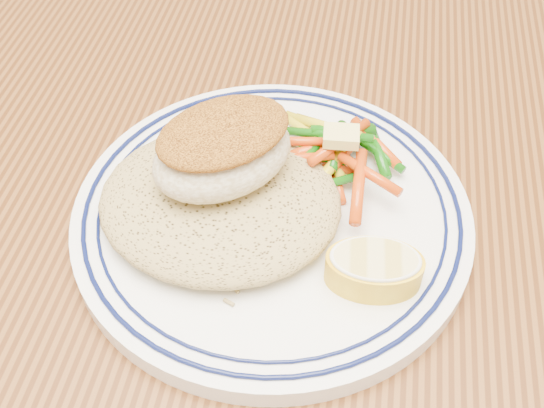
{
  "coord_description": "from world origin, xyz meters",
  "views": [
    {
      "loc": [
        0.07,
        -0.34,
        1.1
      ],
      "look_at": [
        0.02,
        -0.05,
        0.77
      ],
      "focal_mm": 45.0,
      "sensor_mm": 36.0,
      "label": 1
    }
  ],
  "objects_px": {
    "plate": "(272,215)",
    "rice_pilaf": "(220,198)",
    "dining_table": "(257,255)",
    "lemon_wedge": "(374,268)",
    "vegetable_pile": "(332,153)",
    "fish_fillet": "(223,149)"
  },
  "relations": [
    {
      "from": "plate",
      "to": "vegetable_pile",
      "type": "xyz_separation_m",
      "value": [
        0.03,
        0.04,
        0.02
      ]
    },
    {
      "from": "plate",
      "to": "fish_fillet",
      "type": "bearing_deg",
      "value": 174.96
    },
    {
      "from": "plate",
      "to": "rice_pilaf",
      "type": "height_order",
      "value": "rice_pilaf"
    },
    {
      "from": "dining_table",
      "to": "vegetable_pile",
      "type": "relative_size",
      "value": 14.12
    },
    {
      "from": "fish_fillet",
      "to": "lemon_wedge",
      "type": "relative_size",
      "value": 1.86
    },
    {
      "from": "dining_table",
      "to": "lemon_wedge",
      "type": "bearing_deg",
      "value": -46.26
    },
    {
      "from": "plate",
      "to": "rice_pilaf",
      "type": "xyz_separation_m",
      "value": [
        -0.03,
        -0.01,
        0.02
      ]
    },
    {
      "from": "dining_table",
      "to": "rice_pilaf",
      "type": "bearing_deg",
      "value": -101.96
    },
    {
      "from": "rice_pilaf",
      "to": "lemon_wedge",
      "type": "height_order",
      "value": "rice_pilaf"
    },
    {
      "from": "dining_table",
      "to": "lemon_wedge",
      "type": "distance_m",
      "value": 0.18
    },
    {
      "from": "vegetable_pile",
      "to": "lemon_wedge",
      "type": "xyz_separation_m",
      "value": [
        0.03,
        -0.09,
        -0.0
      ]
    },
    {
      "from": "vegetable_pile",
      "to": "lemon_wedge",
      "type": "distance_m",
      "value": 0.1
    },
    {
      "from": "fish_fillet",
      "to": "lemon_wedge",
      "type": "xyz_separation_m",
      "value": [
        0.1,
        -0.05,
        -0.03
      ]
    },
    {
      "from": "vegetable_pile",
      "to": "rice_pilaf",
      "type": "bearing_deg",
      "value": -140.85
    },
    {
      "from": "dining_table",
      "to": "fish_fillet",
      "type": "xyz_separation_m",
      "value": [
        -0.01,
        -0.04,
        0.16
      ]
    },
    {
      "from": "fish_fillet",
      "to": "vegetable_pile",
      "type": "height_order",
      "value": "fish_fillet"
    },
    {
      "from": "vegetable_pile",
      "to": "dining_table",
      "type": "bearing_deg",
      "value": 178.23
    },
    {
      "from": "plate",
      "to": "rice_pilaf",
      "type": "distance_m",
      "value": 0.04
    },
    {
      "from": "rice_pilaf",
      "to": "lemon_wedge",
      "type": "distance_m",
      "value": 0.11
    },
    {
      "from": "dining_table",
      "to": "vegetable_pile",
      "type": "height_order",
      "value": "vegetable_pile"
    },
    {
      "from": "plate",
      "to": "vegetable_pile",
      "type": "relative_size",
      "value": 2.44
    },
    {
      "from": "plate",
      "to": "lemon_wedge",
      "type": "xyz_separation_m",
      "value": [
        0.07,
        -0.05,
        0.02
      ]
    }
  ]
}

